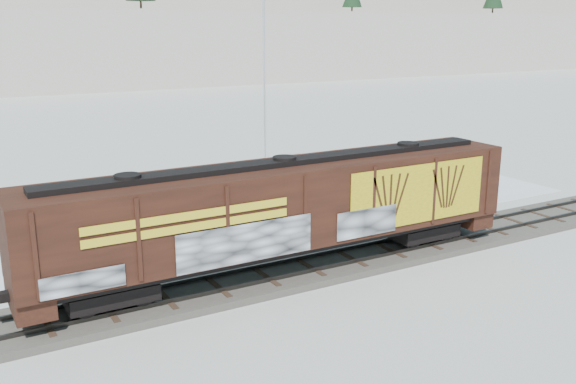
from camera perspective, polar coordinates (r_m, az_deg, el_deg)
ground at (r=25.99m, az=1.71°, el=-7.11°), size 500.00×500.00×0.00m
rail_track at (r=25.94m, az=1.71°, el=-6.81°), size 50.00×3.40×0.43m
parking_strip at (r=32.25m, az=-5.29°, el=-2.77°), size 40.00×8.00×0.03m
hopper_railcar at (r=24.57m, az=-0.28°, el=-1.38°), size 19.94×3.06×4.29m
flagpole at (r=37.17m, az=-1.97°, el=7.43°), size 2.30×0.90×13.14m
car_silver at (r=32.04m, az=-8.33°, el=-1.68°), size 4.32×3.02×1.37m
car_white at (r=31.64m, az=-11.05°, el=-1.94°), size 4.63×2.87×1.44m
car_dark at (r=36.52m, az=5.92°, el=0.44°), size 5.16×3.66×1.39m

